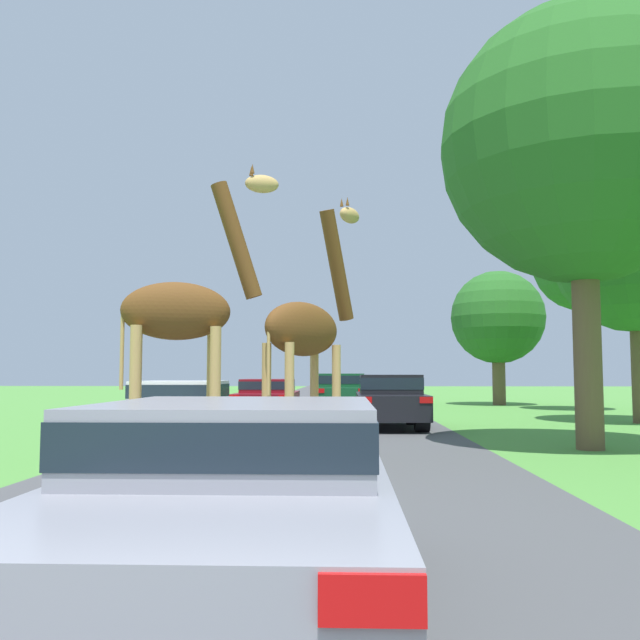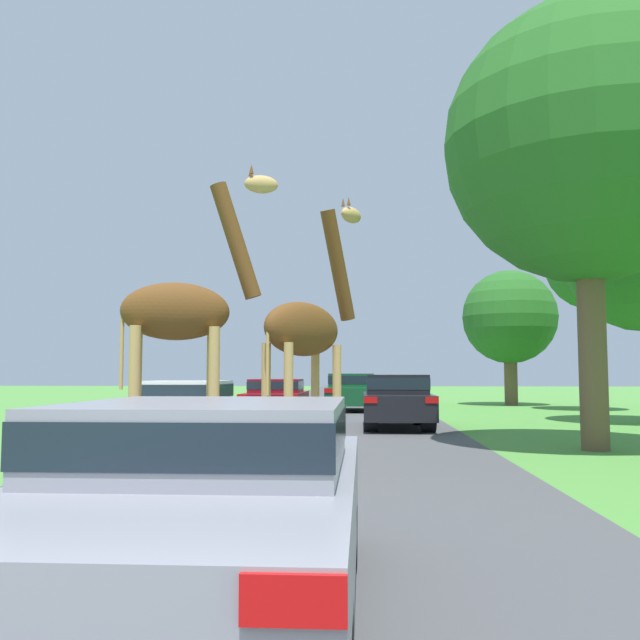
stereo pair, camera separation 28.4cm
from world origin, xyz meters
name	(u,v)px [view 1 (the left image)]	position (x,y,z in m)	size (l,w,h in m)	color
road	(326,407)	(0.00, 30.00, 0.00)	(7.36, 120.00, 0.00)	#4C4C4F
giraffe_near_road	(308,329)	(0.22, 11.21, 2.26)	(1.83, 2.42, 4.82)	tan
giraffe_companion	(184,318)	(-1.68, 10.13, 2.38)	(2.51, 1.12, 4.93)	tan
car_lead_maroon	(239,501)	(0.21, 3.79, 0.73)	(1.78, 4.27, 1.33)	gray
car_queue_right	(390,399)	(2.10, 18.55, 0.78)	(1.84, 4.20, 1.47)	black
car_queue_left	(342,391)	(0.71, 27.13, 0.79)	(1.99, 3.99, 1.50)	#144C28
car_far_ahead	(268,397)	(-1.80, 22.85, 0.71)	(1.89, 4.68, 1.31)	maroon
car_verge_right	(180,411)	(-2.54, 13.50, 0.73)	(1.88, 4.10, 1.35)	silver
tree_left_edge	(582,264)	(10.61, 27.49, 6.01)	(3.96, 3.96, 8.04)	brown
tree_centre_back	(635,253)	(9.78, 20.53, 5.21)	(4.94, 4.94, 7.70)	brown
tree_far_right	(581,146)	(5.71, 13.31, 6.15)	(5.70, 5.70, 9.03)	brown
tree_mid_field	(498,318)	(8.20, 32.35, 4.17)	(4.47, 4.47, 6.44)	brown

